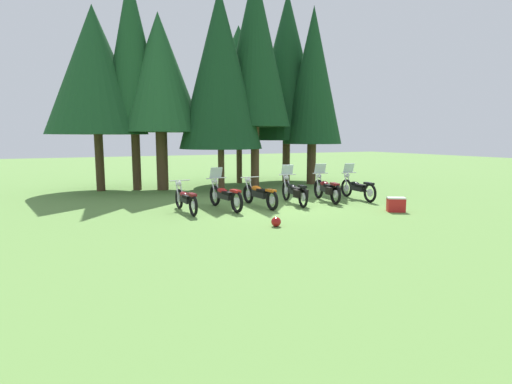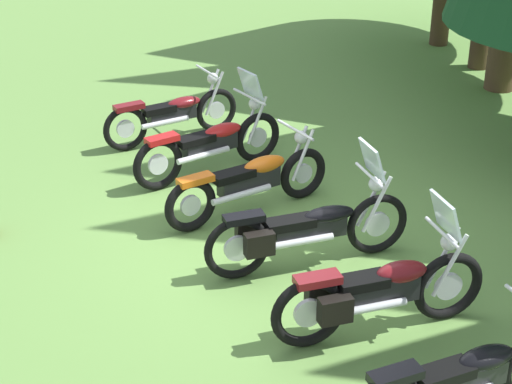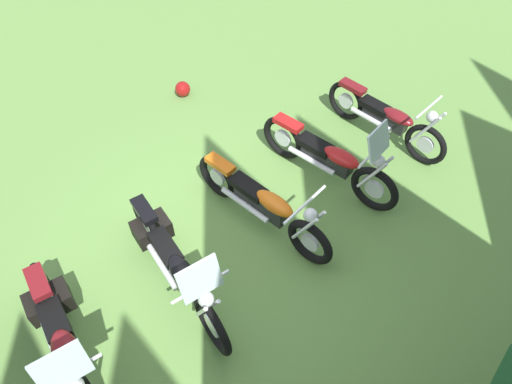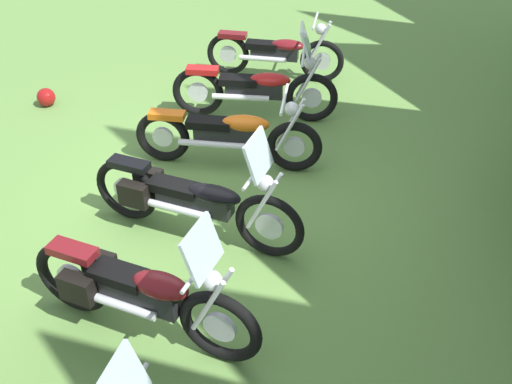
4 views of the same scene
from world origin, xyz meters
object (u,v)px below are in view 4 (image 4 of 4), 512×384
at_px(motorcycle_4, 139,292).
at_px(dropped_helmet, 46,97).
at_px(motorcycle_0, 276,53).
at_px(motorcycle_1, 257,88).
at_px(motorcycle_2, 229,135).
at_px(motorcycle_3, 192,199).

bearing_deg(motorcycle_4, dropped_helmet, 138.47).
xyz_separation_m(motorcycle_0, motorcycle_1, (1.35, -0.02, 0.04)).
relative_size(motorcycle_2, motorcycle_4, 1.05).
bearing_deg(motorcycle_3, motorcycle_1, 97.02).
relative_size(motorcycle_0, motorcycle_4, 0.98).
xyz_separation_m(motorcycle_3, dropped_helmet, (-2.38, -2.97, -0.34)).
bearing_deg(motorcycle_3, motorcycle_0, 97.71).
height_order(motorcycle_0, motorcycle_3, motorcycle_3).
xyz_separation_m(motorcycle_0, motorcycle_3, (3.99, -0.14, 0.05)).
xyz_separation_m(motorcycle_1, motorcycle_2, (1.25, -0.07, -0.02)).
relative_size(motorcycle_3, motorcycle_4, 1.07).
relative_size(motorcycle_0, motorcycle_3, 0.91).
distance_m(motorcycle_0, motorcycle_4, 5.39).
height_order(motorcycle_0, motorcycle_4, motorcycle_4).
bearing_deg(motorcycle_0, motorcycle_4, -93.62).
relative_size(motorcycle_0, motorcycle_2, 0.93).
height_order(motorcycle_0, dropped_helmet, motorcycle_0).
relative_size(motorcycle_2, dropped_helmet, 8.69).
bearing_deg(dropped_helmet, motorcycle_2, 71.94).
bearing_deg(motorcycle_4, motorcycle_3, 98.90).
relative_size(motorcycle_1, dropped_helmet, 8.62).
bearing_deg(motorcycle_2, motorcycle_0, 84.04).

